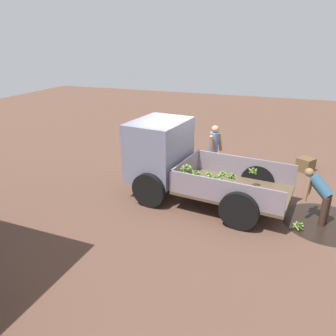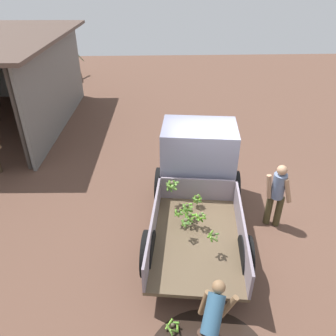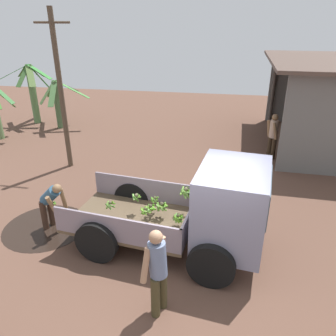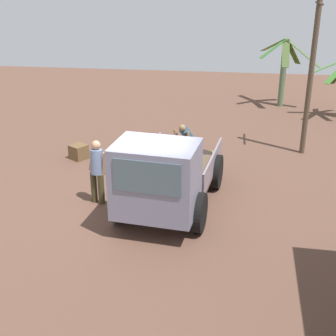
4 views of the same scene
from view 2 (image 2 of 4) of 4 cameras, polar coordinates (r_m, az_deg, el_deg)
name	(u,v)px [view 2 (image 2 of 4)]	position (r m, az deg, el deg)	size (l,w,h in m)	color
ground	(218,212)	(8.68, 8.65, -7.59)	(36.00, 36.00, 0.00)	brown
cargo_truck	(198,171)	(8.15, 5.20, -0.61)	(4.53, 2.55, 2.13)	brown
banana_palm_2	(63,55)	(20.30, -17.82, 18.20)	(2.45, 2.42, 2.33)	#3F622D
person_foreground_visitor	(277,193)	(8.06, 18.48, -4.16)	(0.48, 0.63, 1.70)	#413A22
person_worker_loading	(212,322)	(5.59, 7.69, -25.05)	(0.72, 0.70, 1.33)	#402A1F
banana_bunch_on_ground_1	(173,326)	(6.31, 0.85, -25.86)	(0.27, 0.27, 0.19)	brown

